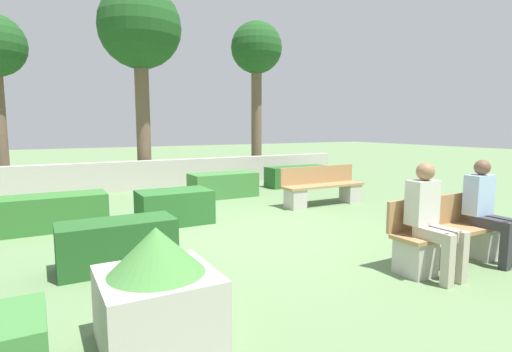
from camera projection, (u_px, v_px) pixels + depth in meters
name	position (u px, v px, depth m)	size (l,w,h in m)	color
ground_plane	(244.00, 234.00, 6.69)	(60.00, 60.00, 0.00)	#607F51
perimeter_wall	(156.00, 174.00, 11.53)	(12.42, 0.30, 0.83)	#B7B2A8
bench_front	(448.00, 239.00, 5.19)	(1.81, 0.49, 0.88)	#A37A4C
bench_left_side	(323.00, 190.00, 9.15)	(2.05, 0.48, 0.88)	#A37A4C
person_seated_man	(431.00, 214.00, 4.75)	(0.38, 0.63, 1.37)	#B2A893
person_seated_woman	(488.00, 206.00, 5.30)	(0.38, 0.63, 1.36)	#333338
hedge_block_near_left	(47.00, 213.00, 6.93)	(1.94, 0.72, 0.61)	#33702D
hedge_block_near_right	(175.00, 207.00, 7.41)	(1.31, 0.81, 0.62)	#286028
hedge_block_mid_left	(223.00, 185.00, 10.20)	(1.68, 0.78, 0.61)	#3D7A38
hedge_block_mid_right	(118.00, 244.00, 5.08)	(1.42, 0.62, 0.61)	#235623
hedge_block_far_left	(296.00, 176.00, 12.07)	(1.91, 0.65, 0.60)	#286028
planter_corner_left	(158.00, 291.00, 3.25)	(0.91, 0.91, 1.00)	#B7B2A8
tree_center_left	(140.00, 31.00, 11.51)	(2.38, 2.38, 5.83)	brown
tree_center_right	(256.00, 54.00, 13.93)	(1.78, 1.78, 5.42)	brown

